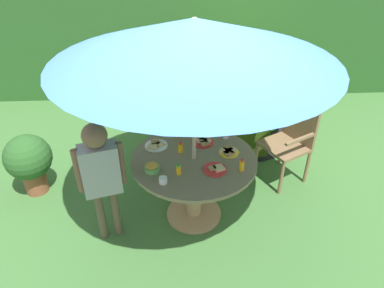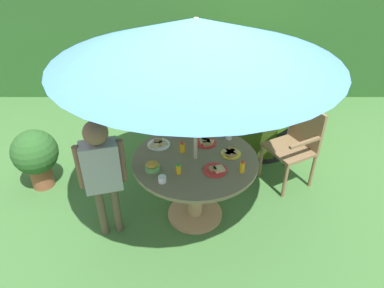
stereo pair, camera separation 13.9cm
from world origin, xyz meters
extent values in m
cube|color=#3D6B33|center=(0.00, 0.00, -0.01)|extent=(10.00, 10.00, 0.02)
cube|color=#285623|center=(0.00, 3.26, 0.83)|extent=(9.00, 0.70, 1.65)
cylinder|color=tan|center=(0.00, 0.00, 0.01)|extent=(0.58, 0.58, 0.03)
cylinder|color=tan|center=(0.00, 0.00, 0.35)|extent=(0.15, 0.15, 0.71)
cylinder|color=#75664C|center=(0.00, 0.00, 0.72)|extent=(1.21, 1.21, 0.03)
cylinder|color=#B7AD8C|center=(0.00, 0.00, 1.02)|extent=(0.04, 0.04, 2.03)
cone|color=#3F72B2|center=(0.00, 0.00, 1.87)|extent=(2.34, 2.34, 0.33)
cylinder|color=brown|center=(0.79, 0.67, 0.22)|extent=(0.04, 0.04, 0.44)
cylinder|color=brown|center=(1.00, 0.29, 0.22)|extent=(0.04, 0.04, 0.44)
cylinder|color=brown|center=(1.15, 0.86, 0.22)|extent=(0.04, 0.04, 0.44)
cylinder|color=brown|center=(1.36, 0.48, 0.22)|extent=(0.04, 0.04, 0.44)
cube|color=brown|center=(1.08, 0.57, 0.46)|extent=(0.62, 0.63, 0.04)
cube|color=brown|center=(1.26, 0.67, 0.71)|extent=(0.26, 0.44, 0.47)
cube|color=brown|center=(0.97, 0.77, 0.67)|extent=(0.41, 0.24, 0.03)
cube|color=brown|center=(1.18, 0.38, 0.67)|extent=(0.41, 0.24, 0.03)
ellipsoid|color=#8CC633|center=(0.75, 1.80, 0.70)|extent=(1.72, 1.85, 1.41)
cylinder|color=black|center=(0.75, 1.80, 0.01)|extent=(1.90, 1.90, 0.01)
cube|color=#314511|center=(0.78, 0.92, 0.39)|extent=(0.46, 0.05, 0.63)
cylinder|color=brown|center=(-1.79, 0.49, 0.13)|extent=(0.25, 0.25, 0.26)
sphere|color=#285623|center=(-1.79, 0.49, 0.47)|extent=(0.51, 0.51, 0.51)
cylinder|color=#3F3F47|center=(-0.03, 0.95, 0.29)|extent=(0.08, 0.08, 0.57)
cylinder|color=#3F3F47|center=(-0.03, 0.81, 0.29)|extent=(0.08, 0.08, 0.57)
cube|color=white|center=(-0.03, 0.88, 0.82)|extent=(0.19, 0.34, 0.49)
cylinder|color=brown|center=(-0.04, 1.06, 0.84)|extent=(0.06, 0.06, 0.44)
cylinder|color=brown|center=(-0.02, 0.69, 0.84)|extent=(0.06, 0.06, 0.44)
sphere|color=brown|center=(-0.03, 0.88, 1.17)|extent=(0.22, 0.22, 0.22)
cylinder|color=brown|center=(-0.91, -0.25, 0.29)|extent=(0.08, 0.08, 0.57)
cylinder|color=brown|center=(-0.77, -0.21, 0.29)|extent=(0.08, 0.08, 0.57)
cube|color=#99999E|center=(-0.84, -0.23, 0.81)|extent=(0.37, 0.26, 0.48)
cylinder|color=brown|center=(-1.02, -0.28, 0.84)|extent=(0.06, 0.06, 0.43)
cylinder|color=brown|center=(-0.66, -0.18, 0.84)|extent=(0.06, 0.06, 0.43)
sphere|color=brown|center=(-0.84, -0.23, 1.16)|extent=(0.22, 0.22, 0.22)
cylinder|color=#66B259|center=(-0.39, -0.18, 0.76)|extent=(0.14, 0.14, 0.05)
ellipsoid|color=gold|center=(-0.39, -0.18, 0.80)|extent=(0.12, 0.12, 0.03)
cylinder|color=red|center=(0.18, -0.20, 0.75)|extent=(0.22, 0.22, 0.01)
cube|color=tan|center=(0.21, -0.20, 0.76)|extent=(0.12, 0.12, 0.02)
cube|color=#9E7547|center=(0.15, -0.20, 0.76)|extent=(0.08, 0.08, 0.02)
cylinder|color=white|center=(-0.37, 0.23, 0.75)|extent=(0.23, 0.23, 0.01)
cube|color=tan|center=(-0.33, 0.23, 0.76)|extent=(0.11, 0.11, 0.02)
cube|color=#9E7547|center=(-0.38, 0.26, 0.76)|extent=(0.10, 0.10, 0.02)
cube|color=tan|center=(-0.40, 0.19, 0.76)|extent=(0.11, 0.11, 0.02)
cylinder|color=red|center=(0.10, 0.27, 0.75)|extent=(0.22, 0.22, 0.01)
cube|color=tan|center=(0.15, 0.26, 0.76)|extent=(0.09, 0.09, 0.02)
cube|color=#9E7547|center=(0.11, 0.31, 0.76)|extent=(0.10, 0.10, 0.02)
cube|color=tan|center=(0.09, 0.27, 0.76)|extent=(0.10, 0.10, 0.02)
cube|color=#9E7547|center=(0.12, 0.22, 0.76)|extent=(0.10, 0.10, 0.02)
cylinder|color=yellow|center=(0.34, 0.07, 0.75)|extent=(0.20, 0.20, 0.01)
cube|color=tan|center=(0.37, 0.07, 0.76)|extent=(0.11, 0.11, 0.02)
cube|color=#9E7547|center=(0.34, 0.11, 0.76)|extent=(0.11, 0.11, 0.02)
cube|color=tan|center=(0.31, 0.07, 0.76)|extent=(0.11, 0.11, 0.02)
cube|color=#9E7547|center=(0.34, 0.03, 0.76)|extent=(0.12, 0.12, 0.02)
cylinder|color=yellow|center=(-0.15, 0.41, 0.79)|extent=(0.06, 0.06, 0.10)
cylinder|color=green|center=(-0.15, 0.41, 0.85)|extent=(0.04, 0.04, 0.02)
cylinder|color=yellow|center=(-0.15, -0.24, 0.78)|extent=(0.04, 0.04, 0.09)
cylinder|color=green|center=(-0.15, -0.24, 0.83)|extent=(0.03, 0.03, 0.02)
cylinder|color=yellow|center=(0.42, -0.21, 0.79)|extent=(0.05, 0.05, 0.10)
cylinder|color=red|center=(0.42, -0.21, 0.85)|extent=(0.03, 0.03, 0.02)
cylinder|color=yellow|center=(-0.13, 0.11, 0.78)|extent=(0.05, 0.05, 0.09)
cylinder|color=red|center=(-0.13, 0.11, 0.84)|extent=(0.04, 0.04, 0.02)
cylinder|color=yellow|center=(-0.07, 0.49, 0.79)|extent=(0.05, 0.05, 0.11)
cylinder|color=green|center=(-0.07, 0.49, 0.85)|extent=(0.04, 0.04, 0.02)
cylinder|color=white|center=(-0.29, -0.36, 0.77)|extent=(0.07, 0.07, 0.06)
cylinder|color=white|center=(0.35, 0.34, 0.77)|extent=(0.06, 0.06, 0.06)
camera|label=1|loc=(-0.17, -2.70, 2.66)|focal=32.47mm
camera|label=2|loc=(-0.03, -2.70, 2.66)|focal=32.47mm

